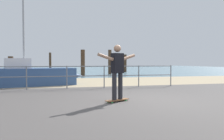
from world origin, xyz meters
The scene contains 12 objects.
ground_plane centered at (0.00, -1.00, 0.00)m, with size 24.00×10.00×0.04m, color #514C49.
beach_strip centered at (0.00, 7.00, 0.00)m, with size 24.00×6.00×0.04m, color tan.
sea_surface centered at (0.00, 35.00, 0.00)m, with size 72.00×50.00×0.04m, color slate.
railing_fence centered at (-2.91, 3.60, 0.70)m, with size 12.04×0.05×1.05m.
sailboat centered at (-3.65, 5.37, 0.53)m, with size 5.07×2.36×5.78m.
skateboard centered at (-0.70, -0.14, 0.07)m, with size 0.81×0.54×0.08m.
skateboarder centered at (-0.70, -0.14, 1.02)m, with size 1.33×0.73×1.65m.
groyne_post_0 centered at (-6.14, 12.72, 0.84)m, with size 0.40×0.40×1.67m, color #422D1E.
groyne_post_1 centered at (-3.28, 18.84, 1.13)m, with size 0.25×0.25×2.25m, color #422D1E.
groyne_post_2 centered at (-0.43, 12.11, 1.12)m, with size 0.35×0.35×2.25m, color #422D1E.
groyne_post_3 centered at (2.43, 14.47, 1.20)m, with size 0.33×0.33×2.40m, color #422D1E.
groyne_post_4 centered at (5.29, 18.82, 1.05)m, with size 0.36×0.36×2.11m, color #422D1E.
Camera 1 is at (-2.43, -6.65, 1.22)m, focal length 35.96 mm.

